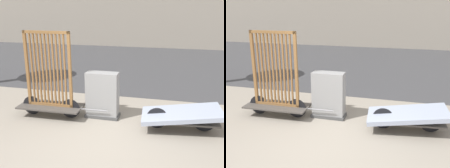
{
  "view_description": "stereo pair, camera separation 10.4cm",
  "coord_description": "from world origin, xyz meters",
  "views": [
    {
      "loc": [
        1.48,
        -4.69,
        2.9
      ],
      "look_at": [
        0.0,
        1.29,
        1.02
      ],
      "focal_mm": 42.0,
      "sensor_mm": 36.0,
      "label": 1
    },
    {
      "loc": [
        1.58,
        -4.66,
        2.9
      ],
      "look_at": [
        0.0,
        1.29,
        1.02
      ],
      "focal_mm": 42.0,
      "sensor_mm": 36.0,
      "label": 2
    }
  ],
  "objects": [
    {
      "name": "ground_plane",
      "position": [
        0.0,
        0.0,
        0.0
      ],
      "size": [
        60.0,
        60.0,
        0.0
      ],
      "primitive_type": "plane",
      "color": "gray"
    },
    {
      "name": "road_strip",
      "position": [
        0.0,
        8.5,
        0.0
      ],
      "size": [
        56.0,
        10.46,
        0.01
      ],
      "color": "#424244",
      "rests_on": "ground_plane"
    },
    {
      "name": "bike_cart_with_bedframe",
      "position": [
        -1.69,
        1.29,
        0.77
      ],
      "size": [
        2.42,
        0.75,
        2.28
      ],
      "rotation": [
        0.0,
        0.0,
        0.02
      ],
      "color": "#4C4742",
      "rests_on": "ground_plane"
    },
    {
      "name": "bike_cart_with_mattress",
      "position": [
        1.7,
        1.29,
        0.37
      ],
      "size": [
        2.52,
        1.12,
        0.58
      ],
      "rotation": [
        0.0,
        0.0,
        0.08
      ],
      "color": "#4C4742",
      "rests_on": "ground_plane"
    },
    {
      "name": "utility_cabinet",
      "position": [
        -0.33,
        1.57,
        0.57
      ],
      "size": [
        0.9,
        0.41,
        1.23
      ],
      "color": "#4C4C4C",
      "rests_on": "ground_plane"
    }
  ]
}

